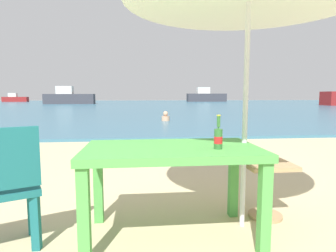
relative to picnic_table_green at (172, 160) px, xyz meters
The scene contains 9 objects.
ground_plane 0.85m from the picnic_table_green, ahead, with size 120.00×120.00×0.00m, color #C6B287.
sea_water 29.94m from the picnic_table_green, 88.96° to the left, with size 120.00×50.00×0.08m, color #386B84.
picnic_table_green is the anchor object (origin of this frame).
beer_bottle_amber 0.42m from the picnic_table_green, 20.51° to the right, with size 0.07×0.07×0.26m.
side_table_wood 1.03m from the picnic_table_green, 16.33° to the left, with size 0.44×0.44×0.54m.
swimmer_person 9.60m from the picnic_table_green, 84.89° to the left, with size 0.34×0.34×0.41m.
boat_ferry 44.40m from the picnic_table_green, 76.07° to the left, with size 6.35×1.73×2.31m.
boat_sailboat 49.11m from the picnic_table_green, 113.93° to the left, with size 3.78×1.03×1.37m.
boat_fishing_trawler 34.14m from the picnic_table_green, 104.79° to the left, with size 5.87×1.60×2.14m.
Camera 1 is at (-0.80, -2.14, 1.18)m, focal length 29.98 mm.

